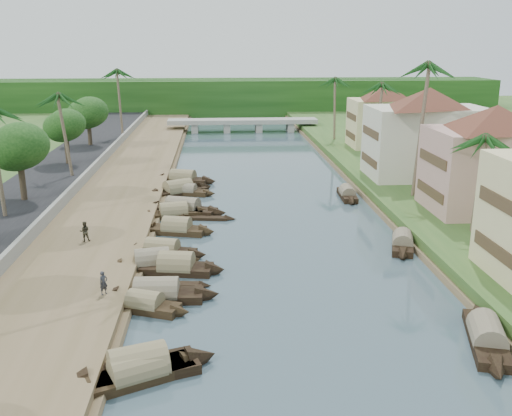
{
  "coord_description": "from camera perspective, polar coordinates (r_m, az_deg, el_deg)",
  "views": [
    {
      "loc": [
        -5.09,
        -35.46,
        16.22
      ],
      "look_at": [
        -1.64,
        13.33,
        2.0
      ],
      "focal_mm": 40.0,
      "sensor_mm": 36.0,
      "label": 1
    }
  ],
  "objects": [
    {
      "name": "ground",
      "position": [
        39.32,
        3.8,
        -8.19
      ],
      "size": [
        220.0,
        220.0,
        0.0
      ],
      "primitive_type": "plane",
      "color": "#3B5059",
      "rests_on": "ground"
    },
    {
      "name": "left_bank",
      "position": [
        58.69,
        -14.6,
        0.04
      ],
      "size": [
        10.0,
        180.0,
        0.8
      ],
      "primitive_type": "cube",
      "color": "brown",
      "rests_on": "ground"
    },
    {
      "name": "right_bank",
      "position": [
        62.45,
        18.79,
        0.84
      ],
      "size": [
        16.0,
        180.0,
        1.2
      ],
      "primitive_type": "cube",
      "color": "#2E5221",
      "rests_on": "ground"
    },
    {
      "name": "road",
      "position": [
        60.77,
        -22.52,
        0.15
      ],
      "size": [
        8.0,
        180.0,
        1.4
      ],
      "primitive_type": "cube",
      "color": "black",
      "rests_on": "ground"
    },
    {
      "name": "retaining_wall",
      "position": [
        59.37,
        -18.65,
        0.84
      ],
      "size": [
        0.4,
        180.0,
        1.1
      ],
      "primitive_type": "cube",
      "color": "slate",
      "rests_on": "left_bank"
    },
    {
      "name": "treeline",
      "position": [
        136.1,
        -1.93,
        11.05
      ],
      "size": [
        120.0,
        14.0,
        8.0
      ],
      "color": "#12350E",
      "rests_on": "ground"
    },
    {
      "name": "bridge",
      "position": [
        108.55,
        -1.34,
        8.53
      ],
      "size": [
        28.0,
        4.0,
        2.4
      ],
      "color": "gray",
      "rests_on": "ground"
    },
    {
      "name": "building_mid",
      "position": [
        56.37,
        22.53,
        4.66
      ],
      "size": [
        14.11,
        14.11,
        9.7
      ],
      "color": "tan",
      "rests_on": "right_bank"
    },
    {
      "name": "building_far",
      "position": [
        68.58,
        16.7,
        7.29
      ],
      "size": [
        15.59,
        15.59,
        10.2
      ],
      "color": "beige",
      "rests_on": "right_bank"
    },
    {
      "name": "building_distant",
      "position": [
        87.76,
        12.75,
        9.05
      ],
      "size": [
        12.62,
        12.62,
        9.2
      ],
      "color": "beige",
      "rests_on": "right_bank"
    },
    {
      "name": "sampan_1",
      "position": [
        30.38,
        -11.63,
        -15.49
      ],
      "size": [
        8.55,
        4.53,
        2.46
      ],
      "rotation": [
        0.0,
        0.0,
        0.33
      ],
      "color": "black",
      "rests_on": "ground"
    },
    {
      "name": "sampan_2",
      "position": [
        30.06,
        -11.76,
        -15.9
      ],
      "size": [
        7.77,
        4.73,
        2.09
      ],
      "rotation": [
        0.0,
        0.0,
        0.43
      ],
      "color": "black",
      "rests_on": "ground"
    },
    {
      "name": "sampan_3",
      "position": [
        38.22,
        -9.89,
        -8.47
      ],
      "size": [
        8.47,
        2.15,
        2.26
      ],
      "rotation": [
        0.0,
        0.0,
        -0.03
      ],
      "color": "black",
      "rests_on": "ground"
    },
    {
      "name": "sampan_4",
      "position": [
        36.9,
        -11.04,
        -9.49
      ],
      "size": [
        6.29,
        3.52,
        1.83
      ],
      "rotation": [
        0.0,
        0.0,
        -0.37
      ],
      "color": "black",
      "rests_on": "ground"
    },
    {
      "name": "sampan_5",
      "position": [
        42.33,
        -7.96,
        -5.87
      ],
      "size": [
        7.55,
        2.98,
        2.34
      ],
      "rotation": [
        0.0,
        0.0,
        -0.16
      ],
      "color": "black",
      "rests_on": "ground"
    },
    {
      "name": "sampan_6",
      "position": [
        43.4,
        -10.33,
        -5.42
      ],
      "size": [
        7.68,
        3.06,
        2.24
      ],
      "rotation": [
        0.0,
        0.0,
        0.18
      ],
      "color": "black",
      "rests_on": "ground"
    },
    {
      "name": "sampan_7",
      "position": [
        45.75,
        -9.36,
        -4.23
      ],
      "size": [
        7.57,
        3.51,
        2.01
      ],
      "rotation": [
        0.0,
        0.0,
        -0.28
      ],
      "color": "black",
      "rests_on": "ground"
    },
    {
      "name": "sampan_8",
      "position": [
        50.81,
        -7.92,
        -2.07
      ],
      "size": [
        7.24,
        3.37,
        2.19
      ],
      "rotation": [
        0.0,
        0.0,
        -0.25
      ],
      "color": "black",
      "rests_on": "ground"
    },
    {
      "name": "sampan_9",
      "position": [
        56.87,
        -7.32,
        -0.06
      ],
      "size": [
        9.35,
        5.06,
        2.34
      ],
      "rotation": [
        0.0,
        0.0,
        -0.37
      ],
      "color": "black",
      "rests_on": "ground"
    },
    {
      "name": "sampan_10",
      "position": [
        55.53,
        -8.24,
        -0.5
      ],
      "size": [
        7.81,
        3.15,
        2.12
      ],
      "rotation": [
        0.0,
        0.0,
        0.21
      ],
      "color": "black",
      "rests_on": "ground"
    },
    {
      "name": "sampan_11",
      "position": [
        63.9,
        -7.79,
        1.74
      ],
      "size": [
        8.51,
        5.99,
        2.46
      ],
      "rotation": [
        0.0,
        0.0,
        0.52
      ],
      "color": "black",
      "rests_on": "ground"
    },
    {
      "name": "sampan_12",
      "position": [
        63.6,
        -7.12,
        1.68
      ],
      "size": [
        7.3,
        3.35,
        1.78
      ],
      "rotation": [
        0.0,
        0.0,
        -0.3
      ],
      "color": "black",
      "rests_on": "ground"
    },
    {
      "name": "sampan_13",
      "position": [
        69.3,
        -7.32,
        2.89
      ],
      "size": [
        8.67,
        4.24,
        2.32
      ],
      "rotation": [
        0.0,
        0.0,
        -0.3
      ],
      "color": "black",
      "rests_on": "ground"
    },
    {
      "name": "sampan_14",
      "position": [
        35.1,
        22.05,
        -11.85
      ],
      "size": [
        3.99,
        8.86,
        2.13
      ],
      "rotation": [
        0.0,
        0.0,
        1.29
      ],
      "color": "black",
      "rests_on": "ground"
    },
    {
      "name": "sampan_15",
      "position": [
        48.41,
        14.44,
        -3.39
      ],
      "size": [
        3.53,
        7.27,
        1.96
      ],
      "rotation": [
        0.0,
        0.0,
        1.27
      ],
      "color": "black",
      "rests_on": "ground"
    },
    {
      "name": "sampan_16",
      "position": [
        62.68,
        9.11,
        1.38
      ],
      "size": [
        1.75,
        7.33,
        1.83
      ],
      "rotation": [
        0.0,
        0.0,
        1.52
      ],
      "color": "black",
      "rests_on": "ground"
    },
    {
      "name": "canoe_1",
      "position": [
        40.08,
        -7.88,
        -7.67
      ],
      "size": [
        4.81,
        1.22,
        0.77
      ],
      "rotation": [
        0.0,
        0.0,
        -0.1
      ],
      "color": "black",
      "rests_on": "ground"
    },
    {
      "name": "canoe_2",
      "position": [
        54.52,
        -5.19,
        -1.06
      ],
      "size": [
        6.19,
        1.64,
        0.89
      ],
      "rotation": [
        0.0,
        0.0,
        -0.12
      ],
      "color": "black",
      "rests_on": "ground"
    },
    {
      "name": "palm_1",
      "position": [
        48.83,
        21.74,
        6.41
      ],
      "size": [
        3.2,
        3.2,
        9.39
      ],
      "color": "#77624F",
      "rests_on": "ground"
    },
    {
      "name": "palm_2",
      "position": [
        58.63,
        16.45,
        13.3
      ],
      "size": [
        3.2,
        3.2,
        14.61
      ],
      "color": "#77624F",
      "rests_on": "ground"
    },
    {
      "name": "palm_3",
      "position": [
        76.92,
        12.14,
        11.86
      ],
      "size": [
        3.2,
        3.2,
        11.45
      ],
      "color": "#77624F",
      "rests_on": "ground"
    },
    {
      "name": "palm_6",
      "position": [
        68.27,
        -18.7,
        10.53
      ],
      "size": [
        3.2,
        3.2,
        10.81
      ],
      "color": "#77624F",
      "rests_on": "ground"
    },
    {
      "name": "palm_7",
      "position": [
        92.77,
        8.03,
        12.54
      ],
      "size": [
        3.2,
        3.2,
        11.1
      ],
      "color": "#77624F",
      "rests_on": "ground"
    },
    {
      "name": "palm_8",
      "position": [
        96.32,
        -13.61,
        13.08
      ],
      "size": [
        3.2,
        3.2,
        12.11
      ],
      "color": "#77624F",
      "rests_on": "ground"
    },
    {
      "name": "tree_3",
      "position": [
        59.4,
        -22.66,
        5.59
      ],
      "size": [
        5.27,
        5.27,
        7.39
      ],
      "color": "#423625",
      "rests_on": "ground"
    },
    {
      "name": "tree_4",
      "position": [
        76.21,
        -18.55,
        7.76
      ],
      "size": [
        4.63,
        4.63,
        6.71
      ],
      "color": "#423625",
      "rests_on": "ground"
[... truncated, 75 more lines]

